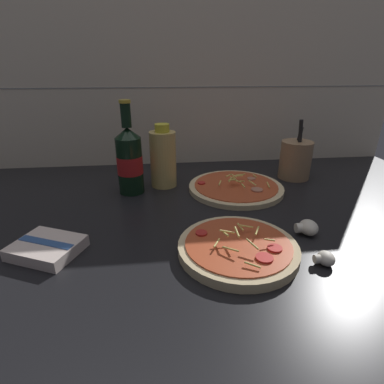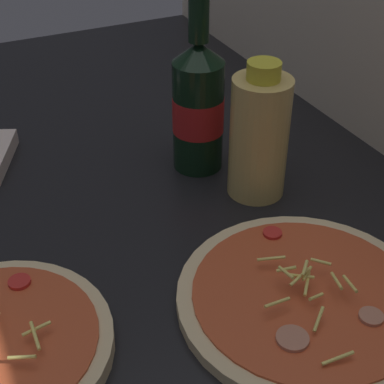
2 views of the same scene
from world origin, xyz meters
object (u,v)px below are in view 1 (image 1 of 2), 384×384
Objects in this scene: pizza_near at (238,248)px; mushroom_left at (307,227)px; pizza_far at (236,187)px; utensil_crock at (295,159)px; mushroom_right at (325,258)px; oil_bottle at (163,158)px; dish_towel at (47,248)px; beer_bottle at (130,160)px.

mushroom_left is (17.03, 5.32, 0.53)cm from pizza_near.
pizza_far is 1.45× the size of utensil_crock.
mushroom_left is 1.28× the size of mushroom_right.
dish_towel is at bearing -125.19° from oil_bottle.
beer_bottle is 5.33× the size of mushroom_left.
pizza_near is 50.16cm from utensil_crock.
utensil_crock is at bearing 21.43° from pizza_far.
utensil_crock is at bearing 70.80° from mushroom_left.
beer_bottle is at bearing 134.30° from mushroom_right.
mushroom_left is 54.87cm from dish_towel.
beer_bottle is 55.89cm from mushroom_right.
utensil_crock is (42.98, 2.17, -2.48)cm from oil_bottle.
mushroom_right is 53.97cm from dish_towel.
pizza_far is 1.80× the size of dish_towel.
dish_towel is at bearing 173.83° from pizza_near.
utensil_crock is (12.22, 35.09, 4.62)cm from mushroom_left.
utensil_crock is (29.26, 40.41, 5.15)cm from pizza_near.
beer_bottle is 10.53cm from oil_bottle.
oil_bottle is at bearing 133.06° from mushroom_left.
oil_bottle is at bearing 109.74° from pizza_near.
mushroom_left is at bearing -109.20° from utensil_crock.
dish_towel is (-37.82, 4.09, 0.11)cm from pizza_near.
pizza_near is at bearing -125.90° from utensil_crock.
pizza_far is at bearing -158.57° from utensil_crock.
beer_bottle reaches higher than mushroom_left.
mushroom_right and dish_towel have the same top height.
oil_bottle is at bearing -177.11° from utensil_crock.
beer_bottle is at bearing 64.10° from dish_towel.
dish_towel is at bearing -178.71° from mushroom_left.
mushroom_right is (29.01, -43.78, -7.45)cm from oil_bottle.
pizza_near is at bearing 160.10° from mushroom_right.
pizza_near is 41.34cm from oil_bottle.
pizza_near is at bearing -162.65° from mushroom_left.
oil_bottle is 3.86× the size of mushroom_left.
mushroom_left is 0.32× the size of dish_towel.
pizza_far is 1.07× the size of beer_bottle.
pizza_near is 4.87× the size of mushroom_left.
oil_bottle is at bearing 123.53° from mushroom_right.
oil_bottle reaches higher than pizza_far.
mushroom_right is at bearing -99.15° from mushroom_left.
dish_towel is (-14.52, -29.91, -8.63)cm from beer_bottle.
oil_bottle is 43.11cm from utensil_crock.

